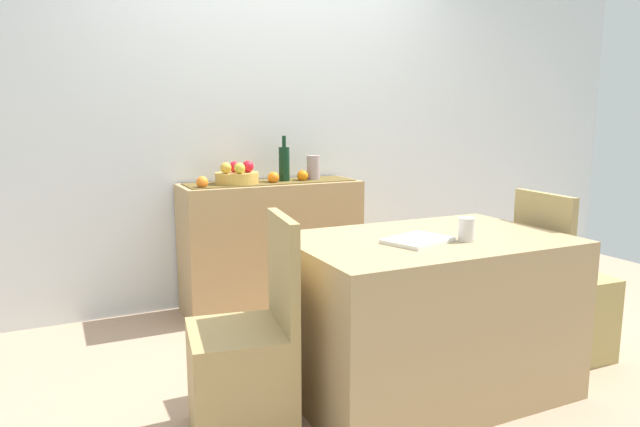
# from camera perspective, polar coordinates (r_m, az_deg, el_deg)

# --- Properties ---
(ground_plane) EXTENTS (6.40, 6.40, 0.02)m
(ground_plane) POSITION_cam_1_polar(r_m,az_deg,el_deg) (3.25, 3.22, -13.80)
(ground_plane) COLOR tan
(ground_plane) RESTS_ON ground
(room_wall_rear) EXTENTS (6.40, 0.06, 2.70)m
(room_wall_rear) POSITION_cam_1_polar(r_m,az_deg,el_deg) (4.05, -4.76, 10.60)
(room_wall_rear) COLOR silver
(room_wall_rear) RESTS_ON ground
(sideboard_console) EXTENTS (1.19, 0.42, 0.85)m
(sideboard_console) POSITION_cam_1_polar(r_m,az_deg,el_deg) (3.87, -4.85, -3.17)
(sideboard_console) COLOR tan
(sideboard_console) RESTS_ON ground
(table_runner) EXTENTS (1.12, 0.32, 0.01)m
(table_runner) POSITION_cam_1_polar(r_m,az_deg,el_deg) (3.79, -4.94, 3.15)
(table_runner) COLOR brown
(table_runner) RESTS_ON sideboard_console
(fruit_bowl) EXTENTS (0.28, 0.28, 0.07)m
(fruit_bowl) POSITION_cam_1_polar(r_m,az_deg,el_deg) (3.72, -8.29, 3.54)
(fruit_bowl) COLOR gold
(fruit_bowl) RESTS_ON table_runner
(apple_center) EXTENTS (0.07, 0.07, 0.07)m
(apple_center) POSITION_cam_1_polar(r_m,az_deg,el_deg) (3.64, -9.38, 4.51)
(apple_center) COLOR gold
(apple_center) RESTS_ON fruit_bowl
(apple_right) EXTENTS (0.08, 0.08, 0.08)m
(apple_right) POSITION_cam_1_polar(r_m,az_deg,el_deg) (3.70, -7.21, 4.68)
(apple_right) COLOR red
(apple_right) RESTS_ON fruit_bowl
(apple_rear) EXTENTS (0.07, 0.07, 0.07)m
(apple_rear) POSITION_cam_1_polar(r_m,az_deg,el_deg) (3.62, -8.02, 4.49)
(apple_rear) COLOR gold
(apple_rear) RESTS_ON fruit_bowl
(apple_left) EXTENTS (0.07, 0.07, 0.07)m
(apple_left) POSITION_cam_1_polar(r_m,az_deg,el_deg) (3.72, -8.52, 4.63)
(apple_left) COLOR red
(apple_left) RESTS_ON fruit_bowl
(wine_bottle) EXTENTS (0.07, 0.07, 0.31)m
(wine_bottle) POSITION_cam_1_polar(r_m,az_deg,el_deg) (3.82, -3.59, 4.99)
(wine_bottle) COLOR black
(wine_bottle) RESTS_ON sideboard_console
(ceramic_vase) EXTENTS (0.09, 0.09, 0.17)m
(ceramic_vase) POSITION_cam_1_polar(r_m,az_deg,el_deg) (3.90, -0.67, 4.57)
(ceramic_vase) COLOR #A38E8D
(ceramic_vase) RESTS_ON sideboard_console
(orange_loose_mid) EXTENTS (0.07, 0.07, 0.07)m
(orange_loose_mid) POSITION_cam_1_polar(r_m,az_deg,el_deg) (3.56, -11.67, 3.09)
(orange_loose_mid) COLOR orange
(orange_loose_mid) RESTS_ON sideboard_console
(orange_loose_end) EXTENTS (0.08, 0.08, 0.08)m
(orange_loose_end) POSITION_cam_1_polar(r_m,az_deg,el_deg) (3.74, -4.67, 3.60)
(orange_loose_end) COLOR orange
(orange_loose_end) RESTS_ON sideboard_console
(orange_loose_far) EXTENTS (0.08, 0.08, 0.08)m
(orange_loose_far) POSITION_cam_1_polar(r_m,az_deg,el_deg) (3.85, -1.74, 3.79)
(orange_loose_far) COLOR orange
(orange_loose_far) RESTS_ON sideboard_console
(dining_table) EXTENTS (1.25, 0.82, 0.74)m
(dining_table) POSITION_cam_1_polar(r_m,az_deg,el_deg) (2.76, 10.53, -9.88)
(dining_table) COLOR tan
(dining_table) RESTS_ON ground
(open_book) EXTENTS (0.33, 0.29, 0.02)m
(open_book) POSITION_cam_1_polar(r_m,az_deg,el_deg) (2.54, 9.66, -2.65)
(open_book) COLOR white
(open_book) RESTS_ON dining_table
(coffee_cup) EXTENTS (0.07, 0.07, 0.10)m
(coffee_cup) POSITION_cam_1_polar(r_m,az_deg,el_deg) (2.60, 14.40, -1.55)
(coffee_cup) COLOR silver
(coffee_cup) RESTS_ON dining_table
(chair_near_window) EXTENTS (0.45, 0.45, 0.90)m
(chair_near_window) POSITION_cam_1_polar(r_m,az_deg,el_deg) (2.42, -7.52, -15.38)
(chair_near_window) COLOR tan
(chair_near_window) RESTS_ON ground
(chair_by_corner) EXTENTS (0.42, 0.42, 0.90)m
(chair_by_corner) POSITION_cam_1_polar(r_m,az_deg,el_deg) (3.37, 22.95, -8.72)
(chair_by_corner) COLOR tan
(chair_by_corner) RESTS_ON ground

